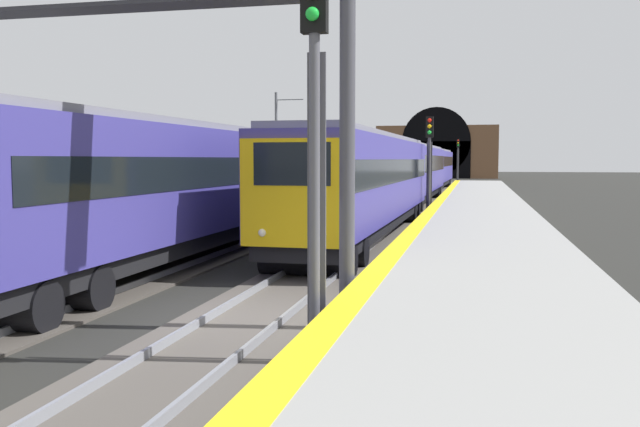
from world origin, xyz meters
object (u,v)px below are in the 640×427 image
object	(u,v)px
railway_signal_near	(315,128)
overhead_signal_gantry	(130,52)
catenary_mast_near	(277,144)
train_main_approaching	(414,170)
train_adjacent_platform	(323,172)
railway_signal_mid	(429,158)
railway_signal_far	(458,157)

from	to	relation	value
railway_signal_near	overhead_signal_gantry	size ratio (longest dim) A/B	0.69
overhead_signal_gantry	catenary_mast_near	size ratio (longest dim) A/B	1.03
train_main_approaching	catenary_mast_near	size ratio (longest dim) A/B	7.44
train_adjacent_platform	overhead_signal_gantry	world-z (taller)	overhead_signal_gantry
railway_signal_near	railway_signal_mid	bearing A→B (deg)	-180.00
railway_signal_mid	train_main_approaching	bearing A→B (deg)	-171.62
train_adjacent_platform	railway_signal_near	distance (m)	29.62
train_adjacent_platform	railway_signal_mid	distance (m)	7.61
railway_signal_far	overhead_signal_gantry	bearing A→B (deg)	-3.12
railway_signal_mid	railway_signal_far	bearing A→B (deg)	-180.00
train_adjacent_platform	railway_signal_near	size ratio (longest dim) A/B	9.83
train_main_approaching	catenary_mast_near	distance (m)	12.66
train_main_approaching	train_adjacent_platform	bearing A→B (deg)	-26.26
railway_signal_near	railway_signal_mid	xyz separation A→B (m)	(24.82, -0.00, -0.41)
train_main_approaching	overhead_signal_gantry	distance (m)	35.65
railway_signal_far	catenary_mast_near	distance (m)	37.72
catenary_mast_near	train_adjacent_platform	bearing A→B (deg)	-153.32
catenary_mast_near	railway_signal_mid	bearing A→B (deg)	-143.34
railway_signal_near	overhead_signal_gantry	world-z (taller)	overhead_signal_gantry
train_adjacent_platform	railway_signal_mid	size ratio (longest dim) A/B	11.22
catenary_mast_near	railway_signal_far	bearing A→B (deg)	-20.69
overhead_signal_gantry	train_adjacent_platform	bearing A→B (deg)	4.80
train_adjacent_platform	catenary_mast_near	size ratio (longest dim) A/B	7.00
train_adjacent_platform	overhead_signal_gantry	size ratio (longest dim) A/B	6.79
train_adjacent_platform	railway_signal_far	xyz separation A→B (m)	(49.09, -6.37, 1.01)
train_main_approaching	railway_signal_far	world-z (taller)	railway_signal_far
railway_signal_mid	railway_signal_far	world-z (taller)	railway_signal_far
train_main_approaching	overhead_signal_gantry	bearing A→B (deg)	-2.75
train_main_approaching	railway_signal_far	bearing A→B (deg)	178.19
railway_signal_far	catenary_mast_near	size ratio (longest dim) A/B	0.67
railway_signal_near	railway_signal_far	distance (m)	77.99
railway_signal_mid	railway_signal_far	xyz separation A→B (m)	(53.17, 0.00, 0.22)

